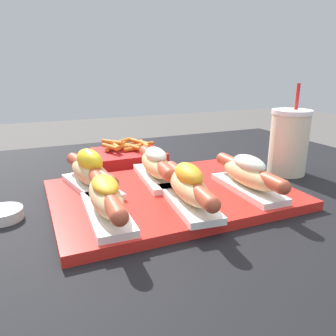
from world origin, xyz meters
TOP-DOWN VIEW (x-y plane):
  - patio_table at (0.00, 0.00)m, footprint 1.27×0.98m
  - serving_tray at (-0.03, -0.08)m, footprint 0.46×0.32m
  - hot_dog_0 at (-0.18, -0.15)m, footprint 0.07×0.22m
  - hot_dog_1 at (-0.04, -0.16)m, footprint 0.08×0.22m
  - hot_dog_2 at (0.10, -0.14)m, footprint 0.06×0.22m
  - hot_dog_3 at (-0.18, -0.01)m, footprint 0.09×0.22m
  - hot_dog_4 at (-0.04, -0.01)m, footprint 0.08×0.22m
  - sauce_bowl at (-0.34, -0.05)m, footprint 0.07×0.07m
  - drink_cup at (0.29, -0.04)m, footprint 0.09×0.09m
  - fries_basket at (-0.04, 0.20)m, footprint 0.18×0.15m

SIDE VIEW (x-z plane):
  - patio_table at x=0.00m, z-range 0.00..0.74m
  - serving_tray at x=-0.03m, z-range 0.74..0.76m
  - sauce_bowl at x=-0.34m, z-range 0.74..0.76m
  - fries_basket at x=-0.04m, z-range 0.73..0.79m
  - hot_dog_0 at x=-0.18m, z-range 0.76..0.82m
  - hot_dog_4 at x=-0.04m, z-range 0.75..0.82m
  - hot_dog_2 at x=0.10m, z-range 0.75..0.83m
  - hot_dog_1 at x=-0.04m, z-range 0.75..0.83m
  - hot_dog_3 at x=-0.18m, z-range 0.75..0.83m
  - drink_cup at x=0.29m, z-range 0.71..0.92m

